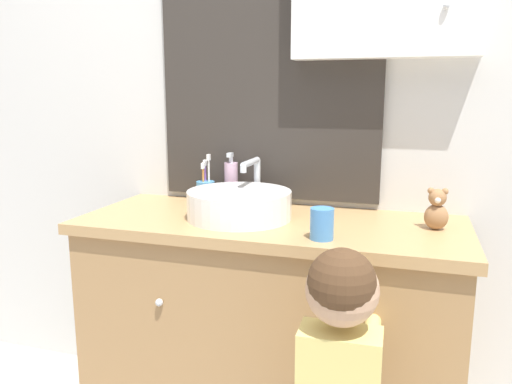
# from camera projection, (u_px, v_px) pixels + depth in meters

# --- Properties ---
(wall_back) EXTENTS (3.20, 0.18, 2.50)m
(wall_back) POSITION_uv_depth(u_px,v_px,m) (296.00, 70.00, 1.79)
(wall_back) COLOR silver
(wall_back) RESTS_ON ground_plane
(vanity_counter) EXTENTS (1.25, 0.51, 0.79)m
(vanity_counter) POSITION_uv_depth(u_px,v_px,m) (269.00, 331.00, 1.71)
(vanity_counter) COLOR #A37A4C
(vanity_counter) RESTS_ON ground_plane
(sink_basin) EXTENTS (0.34, 0.39, 0.18)m
(sink_basin) POSITION_uv_depth(u_px,v_px,m) (240.00, 204.00, 1.64)
(sink_basin) COLOR white
(sink_basin) RESTS_ON vanity_counter
(toothbrush_holder) EXTENTS (0.07, 0.07, 0.19)m
(toothbrush_holder) POSITION_uv_depth(u_px,v_px,m) (206.00, 191.00, 1.85)
(toothbrush_holder) COLOR #4C93C6
(toothbrush_holder) RESTS_ON vanity_counter
(soap_dispenser) EXTENTS (0.05, 0.05, 0.19)m
(soap_dispenser) POSITION_uv_depth(u_px,v_px,m) (231.00, 182.00, 1.86)
(soap_dispenser) COLOR #CCA3BC
(soap_dispenser) RESTS_ON vanity_counter
(child_figure) EXTENTS (0.20, 0.43, 0.86)m
(child_figure) POSITION_uv_depth(u_px,v_px,m) (340.00, 378.00, 1.18)
(child_figure) COLOR slate
(child_figure) RESTS_ON ground_plane
(teddy_bear) EXTENTS (0.07, 0.06, 0.13)m
(teddy_bear) POSITION_uv_depth(u_px,v_px,m) (437.00, 210.00, 1.50)
(teddy_bear) COLOR #9E7047
(teddy_bear) RESTS_ON vanity_counter
(drinking_cup) EXTENTS (0.07, 0.07, 0.09)m
(drinking_cup) POSITION_uv_depth(u_px,v_px,m) (322.00, 224.00, 1.40)
(drinking_cup) COLOR #4789D1
(drinking_cup) RESTS_ON vanity_counter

